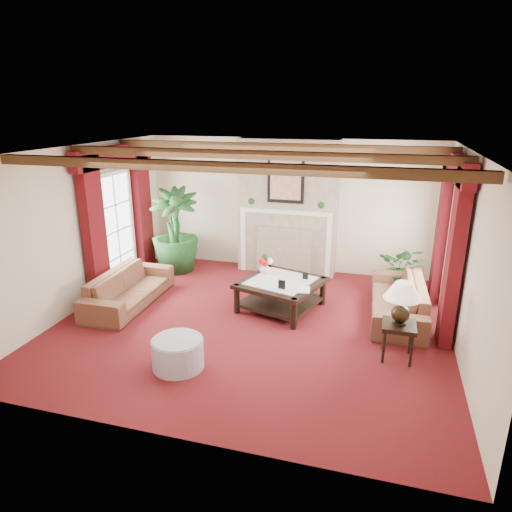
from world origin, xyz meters
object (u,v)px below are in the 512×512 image
(potted_palm, at_px, (176,248))
(coffee_table, at_px, (281,295))
(sofa_left, at_px, (128,283))
(sofa_right, at_px, (398,293))
(ottoman, at_px, (178,353))
(side_table, at_px, (397,341))

(potted_palm, relative_size, coffee_table, 1.59)
(sofa_left, bearing_deg, coffee_table, -79.93)
(sofa_left, bearing_deg, sofa_right, -81.68)
(sofa_left, distance_m, ottoman, 2.36)
(coffee_table, relative_size, side_table, 2.36)
(coffee_table, bearing_deg, sofa_left, -151.83)
(coffee_table, bearing_deg, side_table, -14.49)
(potted_palm, height_order, ottoman, potted_palm)
(sofa_right, bearing_deg, coffee_table, -84.53)
(sofa_left, relative_size, sofa_right, 0.96)
(potted_palm, relative_size, ottoman, 2.86)
(coffee_table, height_order, ottoman, coffee_table)
(sofa_right, distance_m, coffee_table, 1.92)
(sofa_left, distance_m, sofa_right, 4.55)
(sofa_right, xyz_separation_m, coffee_table, (-1.90, -0.25, -0.16))
(sofa_right, relative_size, side_table, 4.06)
(potted_palm, xyz_separation_m, side_table, (4.42, -2.40, -0.23))
(coffee_table, bearing_deg, ottoman, -95.69)
(sofa_right, bearing_deg, ottoman, -51.07)
(potted_palm, bearing_deg, sofa_left, -91.61)
(ottoman, bearing_deg, sofa_right, 40.84)
(sofa_right, bearing_deg, sofa_left, -82.12)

